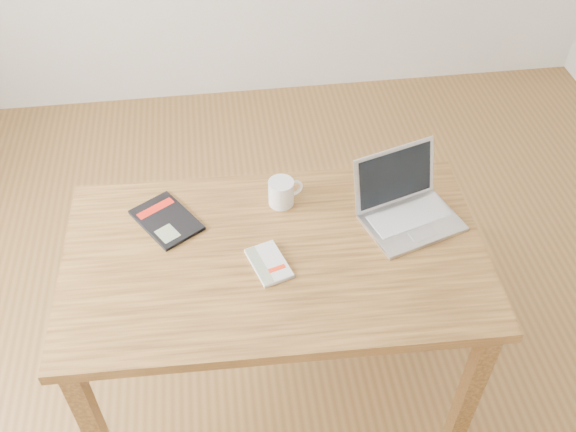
{
  "coord_description": "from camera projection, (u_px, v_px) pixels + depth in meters",
  "views": [
    {
      "loc": [
        -0.32,
        -1.44,
        2.28
      ],
      "look_at": [
        -0.12,
        -0.01,
        0.85
      ],
      "focal_mm": 40.0,
      "sensor_mm": 36.0,
      "label": 1
    }
  ],
  "objects": [
    {
      "name": "laptop",
      "position": [
        406.0,
        205.0,
        2.15
      ],
      "size": [
        0.37,
        0.35,
        0.21
      ],
      "rotation": [
        0.0,
        0.0,
        0.31
      ],
      "color": "silver",
      "rests_on": "desk"
    },
    {
      "name": "white_guidebook",
      "position": [
        269.0,
        263.0,
        2.01
      ],
      "size": [
        0.15,
        0.19,
        0.01
      ],
      "rotation": [
        0.0,
        0.0,
        0.3
      ],
      "color": "beige",
      "rests_on": "desk"
    },
    {
      "name": "black_guidebook",
      "position": [
        166.0,
        220.0,
        2.15
      ],
      "size": [
        0.26,
        0.28,
        0.01
      ],
      "rotation": [
        0.0,
        0.0,
        0.57
      ],
      "color": "black",
      "rests_on": "desk"
    },
    {
      "name": "coffee_mug",
      "position": [
        282.0,
        192.0,
        2.19
      ],
      "size": [
        0.12,
        0.09,
        0.09
      ],
      "rotation": [
        0.0,
        0.0,
        0.32
      ],
      "color": "white",
      "rests_on": "desk"
    },
    {
      "name": "room",
      "position": [
        307.0,
        75.0,
        1.69
      ],
      "size": [
        4.04,
        4.04,
        2.7
      ],
      "color": "brown",
      "rests_on": "ground"
    },
    {
      "name": "desk",
      "position": [
        275.0,
        271.0,
        2.12
      ],
      "size": [
        1.38,
        0.82,
        0.75
      ],
      "rotation": [
        0.0,
        0.0,
        -0.03
      ],
      "color": "brown",
      "rests_on": "ground"
    }
  ]
}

